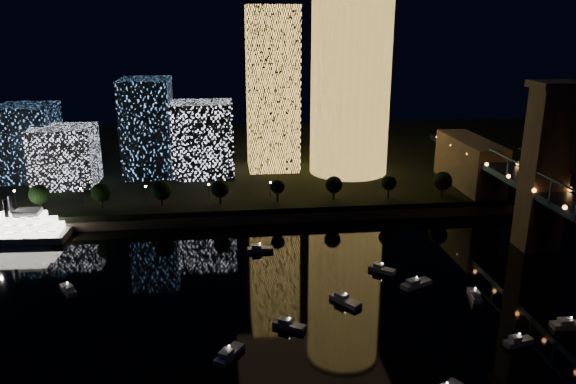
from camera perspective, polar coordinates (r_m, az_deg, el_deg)
The scene contains 9 objects.
ground at distance 122.63m, azimuth 8.02°, elevation -16.03°, with size 520.00×520.00×0.00m, color black.
far_bank at distance 268.12m, azimuth -0.44°, elevation 3.42°, with size 420.00×160.00×5.00m, color black.
seawall at distance 194.29m, azimuth 2.06°, elevation -2.39°, with size 420.00×6.00×3.00m, color #6B5E4C.
tower_cylindrical at distance 230.38m, azimuth 6.41°, elevation 11.75°, with size 34.00×34.00×79.71m.
tower_rectangular at distance 236.13m, azimuth -1.58°, elevation 10.37°, with size 20.99×20.99×66.78m, color #E8AF4A.
midrise_blocks at distance 235.00m, azimuth -16.76°, elevation 5.22°, with size 91.18×36.37×38.77m.
motorboats at distance 135.20m, azimuth 6.55°, elevation -12.15°, with size 124.43×86.87×2.78m.
esplanade_trees at distance 195.13m, azimuth -7.28°, elevation 0.34°, with size 166.19×6.96×8.98m.
street_lamps at distance 201.36m, azimuth -8.05°, elevation 0.42°, with size 132.70×0.70×5.65m.
Camera 1 is at (-28.04, -98.68, 67.19)m, focal length 35.00 mm.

